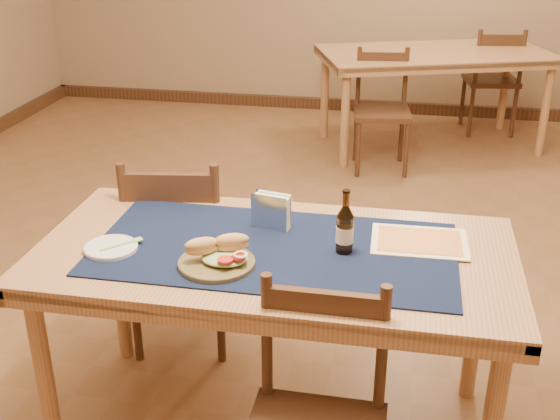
% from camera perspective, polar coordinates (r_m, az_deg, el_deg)
% --- Properties ---
extents(room, '(6.04, 7.04, 2.84)m').
position_cam_1_polar(room, '(2.90, 2.65, 15.70)').
color(room, brown).
rests_on(room, ground).
extents(main_table, '(1.60, 0.80, 0.75)m').
position_cam_1_polar(main_table, '(2.38, -0.44, -4.97)').
color(main_table, '#AB7F50').
rests_on(main_table, ground).
extents(placemat, '(1.20, 0.60, 0.01)m').
position_cam_1_polar(placemat, '(2.34, -0.45, -3.15)').
color(placemat, '#0E1736').
rests_on(placemat, main_table).
extents(baseboard, '(6.00, 7.00, 0.10)m').
position_cam_1_polar(baseboard, '(3.38, 2.21, -7.57)').
color(baseboard, '#432A18').
rests_on(baseboard, ground).
extents(back_table, '(1.88, 1.36, 0.75)m').
position_cam_1_polar(back_table, '(5.55, 12.45, 11.65)').
color(back_table, '#AB7F50').
rests_on(back_table, ground).
extents(chair_main_far, '(0.47, 0.47, 0.90)m').
position_cam_1_polar(chair_main_far, '(2.99, -8.14, -3.08)').
color(chair_main_far, '#432A18').
rests_on(chair_main_far, ground).
extents(chair_back_near, '(0.44, 0.44, 0.85)m').
position_cam_1_polar(chair_back_near, '(5.08, 8.28, 8.17)').
color(chair_back_near, '#432A18').
rests_on(chair_back_near, ground).
extents(chair_back_far, '(0.46, 0.46, 0.87)m').
position_cam_1_polar(chair_back_far, '(6.07, 16.88, 10.17)').
color(chair_back_far, '#432A18').
rests_on(chair_back_far, ground).
extents(sandwich_plate, '(0.25, 0.25, 0.09)m').
position_cam_1_polar(sandwich_plate, '(2.24, -5.03, -3.87)').
color(sandwich_plate, brown).
rests_on(sandwich_plate, placemat).
extents(side_plate, '(0.18, 0.18, 0.01)m').
position_cam_1_polar(side_plate, '(2.40, -13.59, -2.96)').
color(side_plate, white).
rests_on(side_plate, placemat).
extents(fork, '(0.12, 0.12, 0.00)m').
position_cam_1_polar(fork, '(2.40, -12.49, -2.65)').
color(fork, '#86D173').
rests_on(fork, side_plate).
extents(beer_bottle, '(0.06, 0.06, 0.22)m').
position_cam_1_polar(beer_bottle, '(2.29, 5.29, -1.58)').
color(beer_bottle, '#42260B').
rests_on(beer_bottle, placemat).
extents(napkin_holder, '(0.15, 0.08, 0.13)m').
position_cam_1_polar(napkin_holder, '(2.46, -0.72, -0.15)').
color(napkin_holder, silver).
rests_on(napkin_holder, placemat).
extents(menu_card, '(0.33, 0.24, 0.01)m').
position_cam_1_polar(menu_card, '(2.43, 11.27, -2.50)').
color(menu_card, '#FCEEBE').
rests_on(menu_card, placemat).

